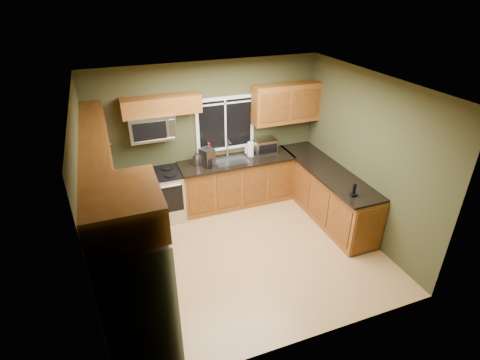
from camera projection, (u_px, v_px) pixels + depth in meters
floor at (245, 253)px, 6.05m from camera, size 4.20×4.20×0.00m
ceiling at (246, 86)px, 4.77m from camera, size 4.20×4.20×0.00m
back_wall at (210, 136)px, 6.89m from camera, size 4.20×0.00×4.20m
front_wall at (308, 255)px, 3.93m from camera, size 4.20×0.00×4.20m
left_wall at (92, 207)px, 4.76m from camera, size 0.00×3.60×3.60m
right_wall at (366, 158)px, 6.06m from camera, size 0.00×3.60×3.60m
window at (225, 124)px, 6.87m from camera, size 1.12×0.03×1.02m
base_cabinets_left at (123, 237)px, 5.67m from camera, size 0.60×2.65×0.90m
countertop_left at (120, 211)px, 5.46m from camera, size 0.65×2.65×0.04m
base_cabinets_back at (237, 182)px, 7.20m from camera, size 2.17×0.60×0.90m
countertop_back at (237, 161)px, 6.96m from camera, size 2.17×0.65×0.04m
base_cabinets_peninsula at (326, 193)px, 6.84m from camera, size 0.60×2.52×0.90m
countertop_peninsula at (327, 170)px, 6.62m from camera, size 0.65×2.50×0.04m
upper_cabinets_left at (97, 154)px, 4.96m from camera, size 0.33×2.65×0.72m
upper_cabinets_back_left at (161, 105)px, 6.15m from camera, size 1.30×0.33×0.30m
upper_cabinets_back_right at (286, 103)px, 6.96m from camera, size 1.30×0.33×0.72m
upper_cabinet_over_fridge at (122, 208)px, 3.48m from camera, size 0.72×0.90×0.38m
refrigerator at (138, 297)px, 4.02m from camera, size 0.74×0.90×1.80m
range at (161, 196)px, 6.71m from camera, size 0.76×0.69×0.94m
microwave at (152, 127)px, 6.22m from camera, size 0.76×0.41×0.42m
sink at (231, 160)px, 6.92m from camera, size 0.60×0.42×0.36m
toaster_oven at (265, 146)px, 7.19m from camera, size 0.43×0.34×0.27m
coffee_maker at (207, 158)px, 6.64m from camera, size 0.28×0.32×0.33m
kettle at (197, 159)px, 6.69m from camera, size 0.16×0.16×0.26m
paper_towel_roll at (251, 149)px, 7.03m from camera, size 0.14×0.14×0.30m
soap_bottle_a at (209, 151)px, 6.88m from camera, size 0.14×0.15×0.33m
soap_bottle_b at (247, 149)px, 7.17m from camera, size 0.11×0.11×0.18m
soap_bottle_c at (199, 156)px, 6.89m from camera, size 0.16×0.16×0.16m
cordless_phone at (354, 192)px, 5.77m from camera, size 0.11×0.11×0.21m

